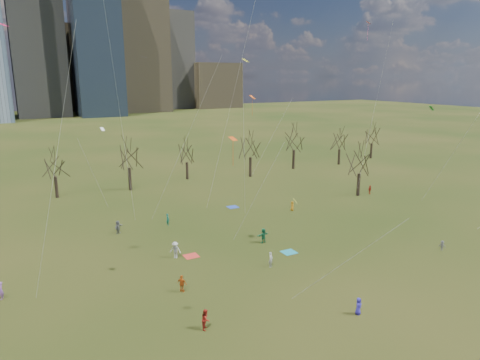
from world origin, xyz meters
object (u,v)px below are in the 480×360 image
blanket_navy (233,207)px  person_1 (271,259)px  blanket_teal (289,252)px  person_0 (358,306)px  person_2 (206,319)px  blanket_crimson (191,256)px  person_4 (182,284)px

blanket_navy → person_1: 21.75m
blanket_teal → person_0: (-2.39, -13.65, 0.73)m
person_1 → blanket_teal: bearing=-6.3°
person_2 → person_1: bearing=-21.4°
blanket_crimson → person_0: size_ratio=1.07×
person_1 → person_4: bearing=147.6°
person_2 → blanket_navy: bearing=3.3°
blanket_teal → blanket_crimson: 11.17m
person_4 → blanket_navy: bearing=-76.2°
blanket_crimson → person_2: 14.50m
blanket_crimson → person_1: person_1 is taller
blanket_navy → person_0: person_0 is taller
blanket_teal → person_2: 17.47m
blanket_crimson → person_0: bearing=-66.3°
blanket_teal → blanket_crimson: (-10.30, 4.33, 0.00)m
person_0 → person_4: bearing=114.5°
person_1 → person_2: (-10.75, -7.25, 0.04)m
person_1 → person_0: bearing=-118.5°
blanket_teal → person_4: size_ratio=0.95×
blanket_crimson → person_4: (-3.84, -7.21, 0.82)m
blanket_crimson → person_2: person_2 is taller
person_0 → blanket_navy: bearing=58.6°
person_1 → person_2: size_ratio=0.96×
person_1 → blanket_crimson: bearing=98.3°
person_4 → blanket_crimson: bearing=-66.6°
person_1 → person_2: 12.97m
blanket_teal → person_2: size_ratio=0.93×
person_4 → person_1: bearing=-124.9°
person_1 → person_4: (-10.24, -0.65, 0.02)m
blanket_teal → person_2: (-14.65, -9.48, 0.84)m
person_2 → person_4: 6.62m
blanket_teal → person_4: bearing=-168.5°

